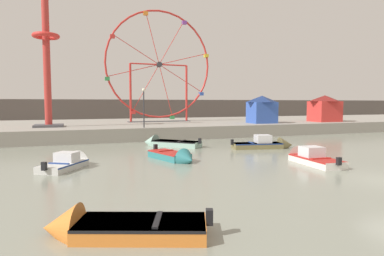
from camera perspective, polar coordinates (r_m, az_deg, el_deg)
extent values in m
cube|color=gray|center=(44.13, -1.25, 0.33)|extent=(110.00, 20.86, 1.32)
cube|color=#564C47|center=(62.53, -7.00, 2.89)|extent=(140.00, 3.00, 4.40)
cube|color=olive|center=(27.68, 11.22, -3.03)|extent=(4.24, 2.20, 0.46)
cube|color=navy|center=(27.65, 11.23, -2.64)|extent=(4.20, 2.21, 0.08)
cone|color=olive|center=(28.64, 16.04, -2.87)|extent=(1.36, 1.54, 1.34)
cube|color=black|center=(26.99, 6.99, -2.43)|extent=(0.24, 0.28, 0.44)
cube|color=silver|center=(27.78, 12.22, -1.85)|extent=(1.41, 1.35, 0.66)
cube|color=navy|center=(27.48, 10.24, -2.52)|extent=(0.40, 1.21, 0.06)
cube|color=teal|center=(22.06, -4.00, -4.77)|extent=(2.29, 3.53, 0.50)
cube|color=#B2231E|center=(22.03, -4.01, -4.24)|extent=(2.30, 3.50, 0.08)
cone|color=teal|center=(20.40, -0.78, -5.51)|extent=(1.52, 1.25, 1.31)
cube|color=black|center=(23.46, -6.36, -3.36)|extent=(0.29, 0.26, 0.44)
cube|color=#B2231E|center=(22.36, -4.59, -3.94)|extent=(1.16, 0.50, 0.06)
cube|color=orange|center=(9.74, -8.76, -16.85)|extent=(3.92, 2.69, 0.44)
cube|color=black|center=(9.68, -8.77, -15.84)|extent=(3.89, 2.69, 0.08)
cone|color=orange|center=(10.35, -21.86, -15.83)|extent=(1.44, 1.69, 1.43)
cube|color=black|center=(9.52, 3.04, -15.19)|extent=(0.27, 0.30, 0.44)
cube|color=black|center=(9.60, -6.01, -15.55)|extent=(0.60, 1.25, 0.06)
cube|color=#93BCAD|center=(28.36, -2.74, -2.74)|extent=(4.08, 4.06, 0.49)
cube|color=black|center=(28.34, -2.74, -2.33)|extent=(4.06, 4.05, 0.08)
cone|color=#93BCAD|center=(29.67, -7.32, -2.46)|extent=(1.86, 1.86, 1.47)
cube|color=black|center=(27.38, 1.37, -2.24)|extent=(0.31, 0.31, 0.44)
cube|color=black|center=(28.09, -1.79, -2.24)|extent=(1.04, 1.04, 0.06)
cube|color=silver|center=(19.98, -21.50, -6.19)|extent=(2.87, 3.33, 0.38)
cube|color=navy|center=(19.96, -21.51, -5.76)|extent=(2.87, 3.32, 0.08)
cone|color=silver|center=(21.56, -18.63, -5.36)|extent=(1.61, 1.45, 1.38)
cube|color=black|center=(18.64, -24.33, -6.07)|extent=(0.31, 0.30, 0.44)
cube|color=silver|center=(20.22, -20.93, -4.70)|extent=(1.47, 1.39, 0.55)
cube|color=navy|center=(19.64, -22.14, -5.73)|extent=(1.12, 0.81, 0.06)
cube|color=silver|center=(21.42, 20.78, -5.41)|extent=(1.78, 3.79, 0.44)
cube|color=#B2231E|center=(21.39, 20.79, -4.94)|extent=(1.80, 3.76, 0.08)
cone|color=silver|center=(23.30, 17.33, -4.55)|extent=(1.51, 1.12, 1.44)
cube|color=black|center=(19.87, 24.18, -5.29)|extent=(0.25, 0.22, 0.44)
cube|color=silver|center=(21.70, 20.08, -3.85)|extent=(1.29, 1.19, 0.62)
cube|color=#B2231E|center=(21.02, 21.55, -4.92)|extent=(1.30, 0.25, 0.06)
torus|color=red|center=(43.53, -5.73, 10.93)|extent=(13.90, 0.24, 13.90)
cylinder|color=#38383D|center=(43.53, -5.73, 10.93)|extent=(0.70, 0.50, 0.70)
cylinder|color=red|center=(42.89, -7.96, 7.06)|extent=(3.53, 0.08, 5.93)
cube|color=red|center=(42.52, -10.19, 2.71)|extent=(0.56, 0.48, 0.44)
cylinder|color=red|center=(43.50, -4.60, 6.57)|extent=(1.80, 0.08, 6.63)
cube|color=#33934C|center=(43.74, -3.48, 1.87)|extent=(0.56, 0.48, 0.44)
cylinder|color=red|center=(44.19, -1.98, 8.59)|extent=(5.93, 0.08, 3.53)
cube|color=#3356B7|center=(45.10, 1.61, 5.95)|extent=(0.56, 0.48, 0.44)
cylinder|color=red|center=(44.57, -1.54, 11.90)|extent=(6.63, 0.08, 1.80)
cube|color=yellow|center=(45.81, 2.48, 12.43)|extent=(0.56, 0.48, 0.44)
cylinder|color=red|center=(44.42, -3.53, 14.65)|extent=(3.53, 0.08, 5.93)
cube|color=purple|center=(45.49, -1.36, 17.84)|extent=(0.56, 0.48, 0.44)
cylinder|color=red|center=(43.83, -6.90, 15.25)|extent=(1.80, 0.08, 6.63)
cube|color=orange|center=(44.32, -8.08, 19.13)|extent=(0.56, 0.48, 0.44)
cylinder|color=red|center=(43.12, -9.65, 13.27)|extent=(5.93, 0.08, 3.53)
cube|color=red|center=(42.93, -13.68, 15.21)|extent=(0.56, 0.48, 0.44)
cylinder|color=red|center=(42.73, -10.09, 9.85)|extent=(6.63, 0.08, 1.80)
cube|color=#33934C|center=(42.17, -14.54, 8.29)|extent=(0.56, 0.48, 0.44)
cylinder|color=red|center=(42.47, -10.64, 6.01)|extent=(0.28, 0.28, 7.43)
cylinder|color=red|center=(44.35, -0.97, 6.01)|extent=(0.28, 0.28, 7.43)
cylinder|color=red|center=(43.53, -5.73, 10.93)|extent=(7.51, 0.18, 0.18)
cube|color=#4C4C51|center=(43.30, -5.66, 1.17)|extent=(8.31, 1.20, 0.08)
cylinder|color=#BC332D|center=(36.90, -23.95, 11.05)|extent=(0.70, 0.70, 13.94)
torus|color=red|center=(37.23, -24.06, 14.41)|extent=(2.64, 2.64, 0.44)
cube|color=#4C4C51|center=(36.69, -23.63, 0.38)|extent=(2.80, 2.80, 0.24)
cube|color=red|center=(46.72, 22.05, 2.69)|extent=(3.48, 3.08, 2.68)
pyramid|color=maroon|center=(46.71, 22.11, 4.80)|extent=(3.83, 3.39, 0.80)
cube|color=#3356B7|center=(40.87, 12.05, 2.63)|extent=(3.05, 2.64, 2.54)
pyramid|color=navy|center=(40.86, 12.08, 4.95)|extent=(3.36, 2.90, 0.80)
cylinder|color=#2D2D33|center=(32.83, -8.38, 3.21)|extent=(0.12, 0.12, 3.59)
sphere|color=#F2EACC|center=(32.85, -8.42, 6.58)|extent=(0.32, 0.32, 0.32)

